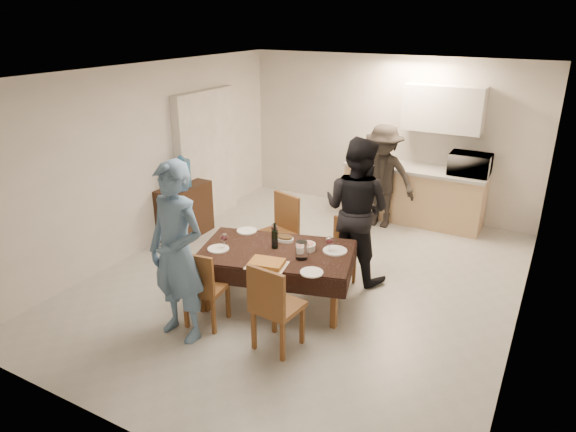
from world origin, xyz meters
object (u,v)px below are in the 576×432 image
wine_bottle (275,235)px  person_far (356,210)px  water_jug (182,173)px  person_near (177,253)px  microwave (470,164)px  savoury_tart (267,263)px  dining_table (276,253)px  console (185,211)px  water_pitcher (302,250)px  person_kitchen (382,177)px

wine_bottle → person_far: person_far is taller
water_jug → person_near: (1.67, -2.09, -0.04)m
wine_bottle → microwave: size_ratio=0.52×
savoury_tart → microwave: 3.97m
microwave → person_far: 2.46m
water_jug → microwave: bearing=31.6°
wine_bottle → person_near: (-0.50, -1.10, 0.13)m
dining_table → console: (-2.22, 1.04, -0.24)m
dining_table → water_pitcher: water_pitcher is taller
savoury_tart → person_kitchen: person_kitchen is taller
console → water_pitcher: bearing=-23.0°
dining_table → microwave: (1.48, 3.32, 0.43)m
microwave → person_kitchen: size_ratio=0.37×
water_jug → water_pitcher: 2.80m
person_near → person_far: bearing=68.1°
dining_table → wine_bottle: wine_bottle is taller
water_jug → person_far: person_far is taller
wine_bottle → microwave: microwave is taller
person_far → water_jug: bearing=8.3°
microwave → person_near: size_ratio=0.31×
water_pitcher → person_far: 1.13m
water_pitcher → person_kitchen: person_kitchen is taller
console → wine_bottle: size_ratio=2.78×
water_jug → microwave: 4.35m
console → water_jug: size_ratio=2.18×
person_far → person_kitchen: 1.84m
water_jug → microwave: microwave is taller
dining_table → water_jug: 2.47m
person_kitchen → person_near: bearing=-101.7°
dining_table → microwave: 3.66m
dining_table → person_near: (-0.55, -1.05, 0.31)m
console → savoury_tart: (2.32, -1.42, 0.30)m
water_pitcher → person_kitchen: 2.92m
wine_bottle → water_pitcher: wine_bottle is taller
person_far → person_kitchen: bearing=-73.1°
wine_bottle → person_kitchen: size_ratio=0.19×
dining_table → person_kitchen: size_ratio=1.18×
person_near → person_far: (1.10, 2.10, -0.03)m
water_pitcher → savoury_tart: bearing=-127.1°
wine_bottle → savoury_tart: wine_bottle is taller
water_pitcher → person_kitchen: size_ratio=0.12×
dining_table → savoury_tart: bearing=-90.7°
console → water_pitcher: 2.81m
person_near → microwave: bearing=70.8°
water_pitcher → person_far: bearing=79.7°
console → wine_bottle: 2.42m
water_pitcher → microwave: (1.13, 3.37, 0.30)m
person_far → person_near: bearing=70.4°
wine_bottle → water_jug: bearing=155.5°
microwave → person_kitchen: 1.32m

